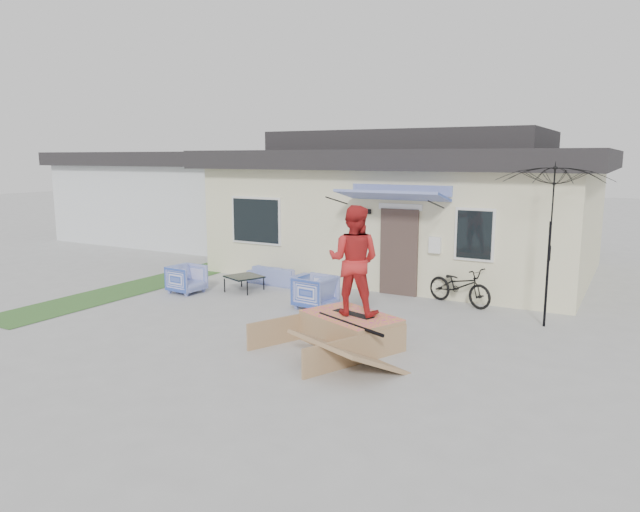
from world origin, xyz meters
The scene contains 13 objects.
ground centered at (0.00, 0.00, 0.00)m, with size 90.00×90.00×0.00m, color #A2A2A1.
grass_strip centered at (-5.20, 2.00, 0.00)m, with size 1.40×8.00×0.01m, color #325F2A.
house centered at (0.00, 7.99, 1.94)m, with size 10.80×8.49×4.10m.
neighbor_house centered at (-10.50, 10.00, 1.78)m, with size 8.60×7.60×3.50m.
loveseat centered at (-2.22, 4.04, 0.32)m, with size 1.64×0.48×0.64m, color #2140A8.
armchair_left centered at (-3.64, 2.10, 0.39)m, with size 0.75×0.70×0.77m, color #2140A8.
armchair_right centered at (-0.14, 2.37, 0.41)m, with size 0.79×0.74×0.82m, color #2140A8.
coffee_table centered at (-2.52, 2.95, 0.19)m, with size 0.78×0.78×0.39m, color black.
bicycle centered at (2.57, 4.25, 0.53)m, with size 0.58×1.67×1.07m, color black.
patio_umbrella centered at (4.53, 3.37, 1.75)m, with size 2.30×2.15×2.20m.
skate_ramp centered at (1.68, 0.45, 0.27)m, with size 1.65×2.20×0.55m, color #97724B, non-canonical shape.
skateboard centered at (1.71, 0.50, 0.58)m, with size 0.84×0.21×0.05m, color black.
skater centered at (1.71, 0.50, 1.57)m, with size 0.95×0.73×1.94m, color red.
Camera 1 is at (6.06, -8.52, 3.32)m, focal length 32.54 mm.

